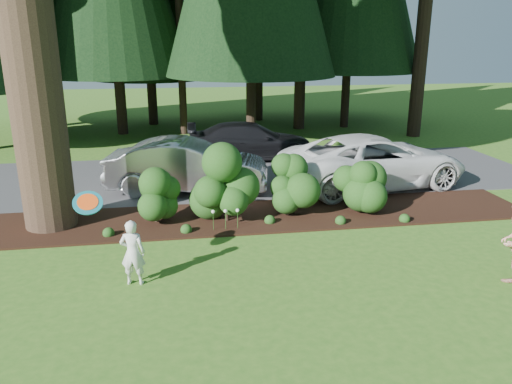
{
  "coord_description": "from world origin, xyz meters",
  "views": [
    {
      "loc": [
        -1.4,
        -9.07,
        4.57
      ],
      "look_at": [
        0.29,
        1.35,
        1.3
      ],
      "focal_mm": 35.0,
      "sensor_mm": 36.0,
      "label": 1
    }
  ],
  "objects": [
    {
      "name": "car_silver_wagon",
      "position": [
        -1.11,
        5.82,
        0.83
      ],
      "size": [
        5.1,
        2.59,
        1.6
      ],
      "primitive_type": "imported",
      "rotation": [
        0.0,
        0.0,
        1.38
      ],
      "color": "#ADADB2",
      "rests_on": "driveway"
    },
    {
      "name": "lily_cluster",
      "position": [
        -0.3,
        2.4,
        0.5
      ],
      "size": [
        0.69,
        0.09,
        0.57
      ],
      "color": "#224515",
      "rests_on": "ground"
    },
    {
      "name": "shrub_row",
      "position": [
        0.77,
        3.14,
        0.81
      ],
      "size": [
        6.53,
        1.6,
        1.61
      ],
      "color": "#224515",
      "rests_on": "ground"
    },
    {
      "name": "car_white_suv",
      "position": [
        4.71,
        5.45,
        0.85
      ],
      "size": [
        6.29,
        3.7,
        1.64
      ],
      "primitive_type": "imported",
      "rotation": [
        0.0,
        0.0,
        1.74
      ],
      "color": "silver",
      "rests_on": "driveway"
    },
    {
      "name": "driveway",
      "position": [
        0.0,
        7.5,
        0.01
      ],
      "size": [
        22.0,
        6.0,
        0.03
      ],
      "primitive_type": "cube",
      "color": "#38383A",
      "rests_on": "ground"
    },
    {
      "name": "ground",
      "position": [
        0.0,
        0.0,
        0.0
      ],
      "size": [
        80.0,
        80.0,
        0.0
      ],
      "primitive_type": "plane",
      "color": "#33641C",
      "rests_on": "ground"
    },
    {
      "name": "frisbee",
      "position": [
        -3.09,
        0.13,
        1.63
      ],
      "size": [
        0.59,
        0.46,
        0.41
      ],
      "color": "#166E7C",
      "rests_on": "ground"
    },
    {
      "name": "car_dark_suv",
      "position": [
        1.45,
        9.8,
        0.74
      ],
      "size": [
        4.92,
        2.13,
        1.41
      ],
      "primitive_type": "imported",
      "rotation": [
        0.0,
        0.0,
        1.54
      ],
      "color": "black",
      "rests_on": "driveway"
    },
    {
      "name": "child",
      "position": [
        -2.33,
        -0.07,
        0.65
      ],
      "size": [
        0.52,
        0.39,
        1.31
      ],
      "primitive_type": "imported",
      "rotation": [
        0.0,
        0.0,
        2.96
      ],
      "color": "silver",
      "rests_on": "ground"
    },
    {
      "name": "mulch_bed",
      "position": [
        0.0,
        3.25,
        0.03
      ],
      "size": [
        16.0,
        2.5,
        0.05
      ],
      "primitive_type": "cube",
      "color": "black",
      "rests_on": "ground"
    }
  ]
}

